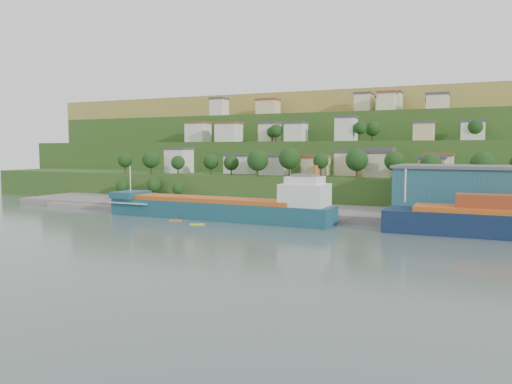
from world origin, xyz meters
The scene contains 10 objects.
ground centered at (0.00, 0.00, 0.00)m, with size 500.00×500.00×0.00m, color #495954.
quay centered at (20.00, 28.00, 0.00)m, with size 220.00×26.00×4.00m, color slate.
pebble_beach centered at (-55.00, 22.00, 0.00)m, with size 40.00×18.00×2.40m, color slate.
hillside centered at (0.00, 168.70, 0.08)m, with size 360.00×211.55×96.00m.
cargo_ship_near centered at (-6.63, 9.64, 2.68)m, with size 65.69×12.23×16.82m.
warehouse centered at (51.28, 31.00, 8.43)m, with size 32.10×20.85×12.80m.
caravan centered at (-52.09, 22.26, 2.68)m, with size 6.33×2.64×2.95m, color silver.
dinghy centered at (-48.60, 16.90, 1.65)m, with size 4.51×1.69×0.90m, color silver.
kayak_orange centered at (-16.92, 1.83, 0.25)m, with size 3.48×1.59×0.86m.
kayak_yellow centered at (-8.09, -1.89, 0.26)m, with size 3.54×2.00×0.90m.
Camera 1 is at (56.15, -109.49, 18.91)m, focal length 35.00 mm.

